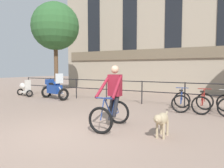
{
  "coord_description": "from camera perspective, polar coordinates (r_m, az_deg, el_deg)",
  "views": [
    {
      "loc": [
        3.62,
        -4.02,
        1.63
      ],
      "look_at": [
        -0.24,
        2.86,
        1.05
      ],
      "focal_mm": 35.0,
      "sensor_mm": 36.0,
      "label": 1
    }
  ],
  "objects": [
    {
      "name": "ground_plane",
      "position": [
        5.65,
        -12.49,
        -12.66
      ],
      "size": [
        60.0,
        60.0,
        0.0
      ],
      "primitive_type": "plane",
      "color": "gray"
    },
    {
      "name": "parked_bicycle_mid_left",
      "position": [
        8.71,
        22.66,
        -4.52
      ],
      "size": [
        0.67,
        1.11,
        0.86
      ],
      "rotation": [
        0.0,
        0.0,
        3.14
      ],
      "color": "black",
      "rests_on": "ground_plane"
    },
    {
      "name": "parked_bicycle_near_lamp",
      "position": [
        8.83,
        17.66,
        -4.28
      ],
      "size": [
        0.82,
        1.19,
        0.86
      ],
      "rotation": [
        0.0,
        0.0,
        3.29
      ],
      "color": "black",
      "rests_on": "ground_plane"
    },
    {
      "name": "building_facade",
      "position": [
        15.76,
        16.04,
        15.66
      ],
      "size": [
        18.0,
        0.72,
        9.65
      ],
      "color": "gray",
      "rests_on": "ground_plane"
    },
    {
      "name": "parked_motorcycle",
      "position": [
        11.82,
        -14.83,
        -1.12
      ],
      "size": [
        1.82,
        1.0,
        1.35
      ],
      "rotation": [
        0.0,
        0.0,
        1.34
      ],
      "color": "black",
      "rests_on": "ground_plane"
    },
    {
      "name": "dog",
      "position": [
        5.29,
        12.85,
        -9.09
      ],
      "size": [
        0.25,
        0.96,
        0.61
      ],
      "rotation": [
        0.0,
        0.0,
        0.02
      ],
      "color": "tan",
      "rests_on": "ground_plane"
    },
    {
      "name": "tree_canalside_left",
      "position": [
        15.02,
        -14.58,
        14.32
      ],
      "size": [
        3.06,
        3.06,
        5.86
      ],
      "color": "brown",
      "rests_on": "ground_plane"
    },
    {
      "name": "parked_scooter",
      "position": [
        13.64,
        -21.94,
        -1.02
      ],
      "size": [
        1.34,
        0.71,
        0.96
      ],
      "rotation": [
        0.0,
        0.0,
        1.32
      ],
      "color": "black",
      "rests_on": "ground_plane"
    },
    {
      "name": "cyclist_with_bike",
      "position": [
        5.98,
        0.09,
        -4.12
      ],
      "size": [
        0.76,
        1.22,
        1.7
      ],
      "rotation": [
        0.0,
        0.0,
        0.07
      ],
      "color": "black",
      "rests_on": "ground_plane"
    },
    {
      "name": "canal_railing",
      "position": [
        9.95,
        7.84,
        -1.15
      ],
      "size": [
        15.05,
        0.05,
        1.05
      ],
      "color": "black",
      "rests_on": "ground_plane"
    }
  ]
}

